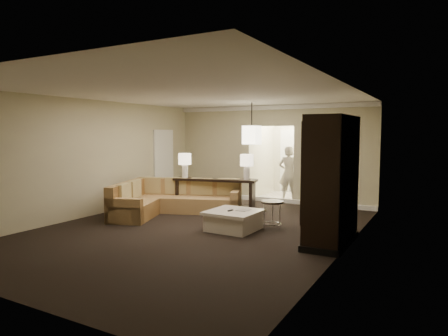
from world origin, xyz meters
The scene contains 19 objects.
ground centered at (0.00, 0.00, 0.00)m, with size 8.00×8.00×0.00m, color black.
wall_back centered at (0.00, 4.00, 1.40)m, with size 6.00×0.04×2.80m, color #BDB38F.
wall_front centered at (0.00, -4.00, 1.40)m, with size 6.00×0.04×2.80m, color #BDB38F.
wall_left centered at (-3.00, 0.00, 1.40)m, with size 0.04×8.00×2.80m, color #BDB38F.
wall_right centered at (3.00, 0.00, 1.40)m, with size 0.04×8.00×2.80m, color #BDB38F.
ceiling centered at (0.00, 0.00, 2.80)m, with size 6.00×8.00×0.02m, color white.
crown_molding centered at (0.00, 3.95, 2.73)m, with size 6.00×0.10×0.12m, color white.
baseboard centered at (0.00, 3.95, 0.06)m, with size 6.00×0.10×0.12m, color white.
side_door centered at (-2.97, 2.80, 1.05)m, with size 0.05×0.90×2.10m, color white.
foyer centered at (0.00, 5.34, 1.30)m, with size 1.44×2.02×2.80m.
sectional_sofa centered at (-1.51, 1.14, 0.33)m, with size 2.93×2.95×0.83m.
coffee_table centered at (0.69, 0.40, 0.21)m, with size 1.04×1.04×0.42m.
console_table centered at (-0.70, 2.00, 0.50)m, with size 2.21×0.95×0.83m.
armoire centered at (2.69, 0.35, 1.11)m, with size 0.69×1.60×2.31m.
drink_table centered at (1.35, 0.86, 0.43)m, with size 0.48×0.48×0.60m.
table_lamp_left centered at (-1.51, 1.82, 1.26)m, with size 0.33×0.33×0.64m.
table_lamp_right centered at (0.11, 2.18, 1.26)m, with size 0.33×0.33×0.64m.
pendant_light centered at (0.00, 2.70, 1.95)m, with size 0.38×0.38×1.09m.
person centered at (0.45, 4.30, 0.90)m, with size 0.65×0.43×1.80m, color beige.
Camera 1 is at (4.47, -6.79, 2.00)m, focal length 32.00 mm.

